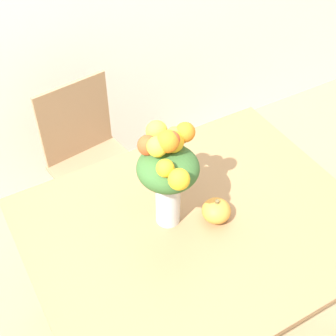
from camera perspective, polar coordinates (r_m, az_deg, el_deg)
The scene contains 5 objects.
ground_plane at distance 2.45m, azimuth 2.79°, elevation -18.34°, with size 12.00×12.00×0.00m, color tan.
dining_table at distance 1.88m, azimuth 3.48°, elevation -8.67°, with size 1.27×1.00×0.77m.
flower_vase at distance 1.62m, azimuth 0.01°, elevation 0.01°, with size 0.24×0.31×0.43m.
pumpkin at distance 1.79m, azimuth 5.91°, elevation -5.20°, with size 0.11×0.11×0.10m.
dining_chair_near_window at distance 2.52m, azimuth -9.19°, elevation 0.71°, with size 0.48×0.48×0.89m.
Camera 1 is at (-0.67, -0.94, 2.16)m, focal length 50.00 mm.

